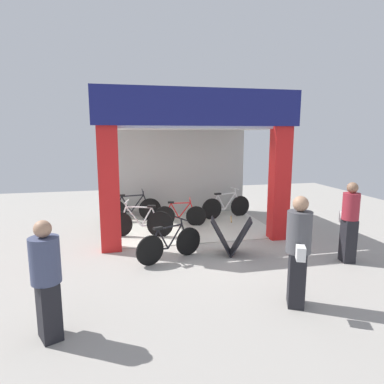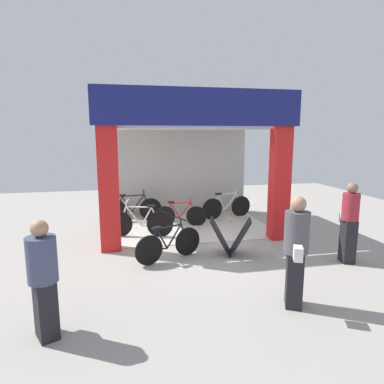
{
  "view_description": "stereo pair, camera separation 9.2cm",
  "coord_description": "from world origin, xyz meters",
  "px_view_note": "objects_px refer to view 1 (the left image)",
  "views": [
    {
      "loc": [
        -1.85,
        -7.57,
        2.65
      ],
      "look_at": [
        0.0,
        0.79,
        1.15
      ],
      "focal_mm": 31.19,
      "sensor_mm": 36.0,
      "label": 1
    },
    {
      "loc": [
        -1.76,
        -7.59,
        2.65
      ],
      "look_at": [
        0.0,
        0.79,
        1.15
      ],
      "focal_mm": 31.19,
      "sensor_mm": 36.0,
      "label": 2
    }
  ],
  "objects_px": {
    "pedestrian_2": "(298,249)",
    "sandwich_board_sign": "(231,236)",
    "bicycle_parked_0": "(170,244)",
    "bicycle_inside_3": "(140,223)",
    "pedestrian_0": "(349,221)",
    "pedestrian_1": "(46,278)",
    "bicycle_inside_1": "(226,206)",
    "bicycle_inside_0": "(180,215)",
    "bicycle_inside_2": "(132,209)"
  },
  "relations": [
    {
      "from": "pedestrian_2",
      "to": "sandwich_board_sign",
      "type": "bearing_deg",
      "value": 96.17
    },
    {
      "from": "bicycle_parked_0",
      "to": "pedestrian_2",
      "type": "bearing_deg",
      "value": -54.76
    },
    {
      "from": "bicycle_inside_3",
      "to": "bicycle_parked_0",
      "type": "distance_m",
      "value": 1.83
    },
    {
      "from": "sandwich_board_sign",
      "to": "pedestrian_0",
      "type": "distance_m",
      "value": 2.48
    },
    {
      "from": "bicycle_parked_0",
      "to": "pedestrian_0",
      "type": "xyz_separation_m",
      "value": [
        3.62,
        -0.87,
        0.52
      ]
    },
    {
      "from": "sandwich_board_sign",
      "to": "pedestrian_1",
      "type": "relative_size",
      "value": 0.63
    },
    {
      "from": "bicycle_inside_1",
      "to": "pedestrian_1",
      "type": "height_order",
      "value": "pedestrian_1"
    },
    {
      "from": "bicycle_parked_0",
      "to": "bicycle_inside_0",
      "type": "bearing_deg",
      "value": 74.69
    },
    {
      "from": "bicycle_inside_0",
      "to": "sandwich_board_sign",
      "type": "bearing_deg",
      "value": -75.0
    },
    {
      "from": "bicycle_inside_0",
      "to": "pedestrian_2",
      "type": "bearing_deg",
      "value": -79.21
    },
    {
      "from": "sandwich_board_sign",
      "to": "pedestrian_0",
      "type": "bearing_deg",
      "value": -22.22
    },
    {
      "from": "bicycle_inside_0",
      "to": "pedestrian_2",
      "type": "distance_m",
      "value": 4.98
    },
    {
      "from": "bicycle_inside_3",
      "to": "sandwich_board_sign",
      "type": "distance_m",
      "value": 2.54
    },
    {
      "from": "bicycle_inside_2",
      "to": "pedestrian_1",
      "type": "distance_m",
      "value": 5.94
    },
    {
      "from": "bicycle_inside_1",
      "to": "sandwich_board_sign",
      "type": "bearing_deg",
      "value": -106.39
    },
    {
      "from": "bicycle_inside_0",
      "to": "bicycle_inside_1",
      "type": "distance_m",
      "value": 1.71
    },
    {
      "from": "pedestrian_1",
      "to": "pedestrian_2",
      "type": "distance_m",
      "value": 3.58
    },
    {
      "from": "bicycle_inside_3",
      "to": "bicycle_parked_0",
      "type": "xyz_separation_m",
      "value": [
        0.51,
        -1.76,
        -0.03
      ]
    },
    {
      "from": "bicycle_inside_2",
      "to": "pedestrian_0",
      "type": "bearing_deg",
      "value": -45.11
    },
    {
      "from": "pedestrian_0",
      "to": "bicycle_inside_2",
      "type": "bearing_deg",
      "value": 134.89
    },
    {
      "from": "bicycle_parked_0",
      "to": "bicycle_inside_1",
      "type": "bearing_deg",
      "value": 54.2
    },
    {
      "from": "bicycle_inside_0",
      "to": "bicycle_inside_3",
      "type": "relative_size",
      "value": 0.86
    },
    {
      "from": "bicycle_parked_0",
      "to": "pedestrian_2",
      "type": "xyz_separation_m",
      "value": [
        1.63,
        -2.3,
        0.56
      ]
    },
    {
      "from": "pedestrian_1",
      "to": "pedestrian_2",
      "type": "relative_size",
      "value": 0.92
    },
    {
      "from": "pedestrian_1",
      "to": "bicycle_inside_3",
      "type": "bearing_deg",
      "value": 70.73
    },
    {
      "from": "bicycle_inside_1",
      "to": "bicycle_inside_2",
      "type": "distance_m",
      "value": 2.93
    },
    {
      "from": "bicycle_inside_1",
      "to": "pedestrian_2",
      "type": "xyz_separation_m",
      "value": [
        -0.67,
        -5.48,
        0.54
      ]
    },
    {
      "from": "bicycle_inside_1",
      "to": "bicycle_inside_3",
      "type": "xyz_separation_m",
      "value": [
        -2.81,
        -1.43,
        0.01
      ]
    },
    {
      "from": "pedestrian_0",
      "to": "pedestrian_1",
      "type": "height_order",
      "value": "pedestrian_0"
    },
    {
      "from": "pedestrian_0",
      "to": "pedestrian_1",
      "type": "distance_m",
      "value": 5.78
    },
    {
      "from": "bicycle_inside_1",
      "to": "bicycle_parked_0",
      "type": "distance_m",
      "value": 3.92
    },
    {
      "from": "bicycle_parked_0",
      "to": "pedestrian_1",
      "type": "bearing_deg",
      "value": -129.5
    },
    {
      "from": "bicycle_inside_0",
      "to": "bicycle_inside_2",
      "type": "relative_size",
      "value": 0.84
    },
    {
      "from": "bicycle_inside_0",
      "to": "pedestrian_0",
      "type": "xyz_separation_m",
      "value": [
        2.92,
        -3.43,
        0.54
      ]
    },
    {
      "from": "bicycle_inside_0",
      "to": "sandwich_board_sign",
      "type": "height_order",
      "value": "same"
    },
    {
      "from": "bicycle_inside_3",
      "to": "pedestrian_0",
      "type": "xyz_separation_m",
      "value": [
        4.14,
        -2.63,
        0.49
      ]
    },
    {
      "from": "bicycle_parked_0",
      "to": "pedestrian_0",
      "type": "relative_size",
      "value": 0.87
    },
    {
      "from": "bicycle_inside_1",
      "to": "bicycle_inside_3",
      "type": "height_order",
      "value": "bicycle_inside_3"
    },
    {
      "from": "bicycle_inside_1",
      "to": "sandwich_board_sign",
      "type": "relative_size",
      "value": 1.67
    },
    {
      "from": "bicycle_inside_0",
      "to": "bicycle_inside_2",
      "type": "xyz_separation_m",
      "value": [
        -1.33,
        0.84,
        0.06
      ]
    },
    {
      "from": "bicycle_inside_1",
      "to": "bicycle_inside_3",
      "type": "bearing_deg",
      "value": -153.07
    },
    {
      "from": "bicycle_inside_0",
      "to": "sandwich_board_sign",
      "type": "xyz_separation_m",
      "value": [
        0.67,
        -2.51,
        0.08
      ]
    },
    {
      "from": "sandwich_board_sign",
      "to": "pedestrian_1",
      "type": "bearing_deg",
      "value": -143.96
    },
    {
      "from": "bicycle_inside_0",
      "to": "bicycle_inside_1",
      "type": "xyz_separation_m",
      "value": [
        1.59,
        0.62,
        0.05
      ]
    },
    {
      "from": "bicycle_parked_0",
      "to": "sandwich_board_sign",
      "type": "bearing_deg",
      "value": 2.08
    },
    {
      "from": "pedestrian_0",
      "to": "pedestrian_1",
      "type": "bearing_deg",
      "value": -164.94
    },
    {
      "from": "bicycle_parked_0",
      "to": "sandwich_board_sign",
      "type": "xyz_separation_m",
      "value": [
        1.37,
        0.05,
        0.06
      ]
    },
    {
      "from": "bicycle_inside_0",
      "to": "pedestrian_2",
      "type": "xyz_separation_m",
      "value": [
        0.93,
        -4.86,
        0.59
      ]
    },
    {
      "from": "pedestrian_0",
      "to": "pedestrian_1",
      "type": "xyz_separation_m",
      "value": [
        -5.58,
        -1.5,
        -0.04
      ]
    },
    {
      "from": "pedestrian_0",
      "to": "bicycle_parked_0",
      "type": "bearing_deg",
      "value": 166.5
    }
  ]
}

